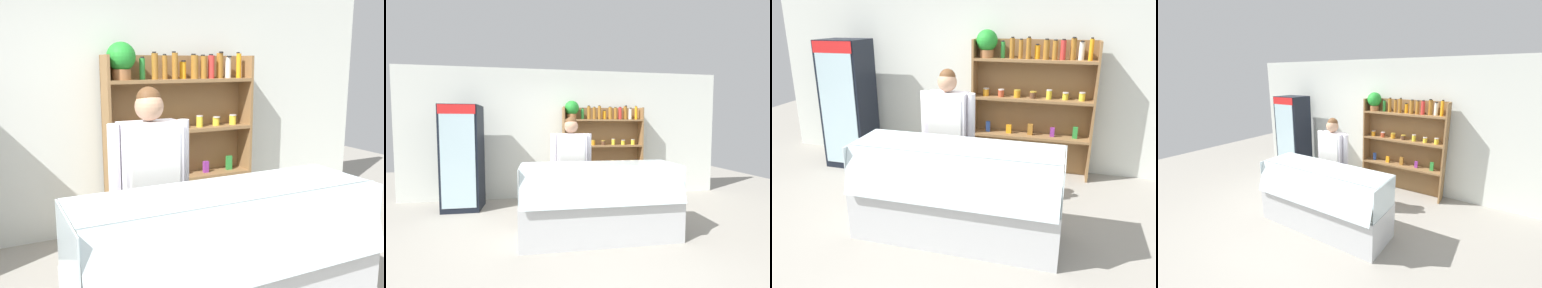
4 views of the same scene
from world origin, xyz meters
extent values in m
cube|color=silver|center=(0.00, 2.23, 1.35)|extent=(6.80, 0.10, 2.70)
cube|color=olive|center=(0.72, 2.09, 0.95)|extent=(1.68, 0.02, 1.91)
cube|color=olive|center=(-0.11, 1.95, 0.95)|extent=(0.03, 0.28, 1.91)
cube|color=olive|center=(1.54, 1.95, 0.95)|extent=(0.03, 0.28, 1.91)
cube|color=olive|center=(0.72, 1.95, 0.57)|extent=(1.62, 0.28, 0.04)
cube|color=olive|center=(0.72, 1.95, 1.11)|extent=(1.62, 0.28, 0.04)
cube|color=olive|center=(0.72, 1.95, 1.64)|extent=(1.62, 0.28, 0.04)
cylinder|color=#996038|center=(0.06, 1.95, 1.71)|extent=(0.19, 0.19, 0.11)
sphere|color=#238F2D|center=(0.06, 1.95, 1.89)|extent=(0.29, 0.29, 0.29)
cylinder|color=#2D8C38|center=(0.28, 1.96, 1.77)|extent=(0.06, 0.06, 0.22)
cylinder|color=black|center=(0.28, 1.95, 1.88)|extent=(0.04, 0.04, 0.02)
cylinder|color=#9E6623|center=(0.41, 1.93, 1.79)|extent=(0.07, 0.07, 0.27)
cylinder|color=black|center=(0.41, 1.95, 1.93)|extent=(0.04, 0.04, 0.02)
cylinder|color=#9E6623|center=(0.53, 1.94, 1.78)|extent=(0.06, 0.06, 0.25)
cylinder|color=black|center=(0.53, 1.95, 1.91)|extent=(0.04, 0.04, 0.02)
cylinder|color=#9E6623|center=(0.63, 1.92, 1.80)|extent=(0.06, 0.06, 0.27)
cylinder|color=black|center=(0.63, 1.95, 1.94)|extent=(0.04, 0.04, 0.02)
cylinder|color=orange|center=(0.75, 1.97, 1.75)|extent=(0.07, 0.07, 0.18)
cylinder|color=black|center=(0.75, 1.95, 1.85)|extent=(0.05, 0.05, 0.02)
cylinder|color=#9E6623|center=(0.87, 1.92, 1.78)|extent=(0.08, 0.08, 0.25)
cylinder|color=black|center=(0.87, 1.95, 1.92)|extent=(0.05, 0.05, 0.02)
cylinder|color=#9E6623|center=(0.98, 1.93, 1.78)|extent=(0.07, 0.07, 0.24)
cylinder|color=black|center=(0.98, 1.95, 1.91)|extent=(0.05, 0.05, 0.02)
cylinder|color=red|center=(1.08, 1.94, 1.78)|extent=(0.07, 0.07, 0.25)
cylinder|color=black|center=(1.08, 1.95, 1.92)|extent=(0.05, 0.05, 0.02)
cylinder|color=#9E6623|center=(1.21, 1.97, 1.80)|extent=(0.08, 0.08, 0.28)
cylinder|color=black|center=(1.21, 1.95, 1.94)|extent=(0.05, 0.05, 0.02)
cylinder|color=silver|center=(1.32, 1.98, 1.77)|extent=(0.07, 0.07, 0.23)
cylinder|color=black|center=(1.32, 1.95, 1.90)|extent=(0.05, 0.05, 0.02)
cylinder|color=orange|center=(1.43, 1.93, 1.80)|extent=(0.06, 0.06, 0.27)
cylinder|color=black|center=(1.43, 1.95, 1.94)|extent=(0.04, 0.04, 0.02)
cylinder|color=orange|center=(0.06, 1.93, 1.17)|extent=(0.09, 0.09, 0.10)
cylinder|color=silver|center=(0.06, 1.95, 1.23)|extent=(0.09, 0.09, 0.01)
cylinder|color=#BF4C2D|center=(0.28, 1.93, 1.17)|extent=(0.08, 0.08, 0.09)
cylinder|color=silver|center=(0.28, 1.95, 1.22)|extent=(0.08, 0.08, 0.01)
cylinder|color=orange|center=(0.51, 1.95, 1.17)|extent=(0.09, 0.09, 0.09)
cylinder|color=gold|center=(0.51, 1.95, 1.22)|extent=(0.09, 0.09, 0.01)
cylinder|color=brown|center=(0.73, 1.94, 1.17)|extent=(0.09, 0.09, 0.08)
cylinder|color=gold|center=(0.73, 1.95, 1.21)|extent=(0.09, 0.09, 0.01)
cylinder|color=yellow|center=(0.94, 1.95, 1.18)|extent=(0.07, 0.07, 0.12)
cylinder|color=silver|center=(0.94, 1.95, 1.25)|extent=(0.08, 0.08, 0.01)
cylinder|color=yellow|center=(1.16, 1.96, 1.17)|extent=(0.08, 0.08, 0.09)
cylinder|color=silver|center=(1.16, 1.95, 1.22)|extent=(0.08, 0.08, 0.01)
cylinder|color=yellow|center=(1.38, 1.95, 1.18)|extent=(0.08, 0.08, 0.10)
cylinder|color=silver|center=(1.38, 1.95, 1.23)|extent=(0.08, 0.08, 0.01)
cube|color=#3356B2|center=(0.10, 1.95, 0.67)|extent=(0.06, 0.04, 0.15)
cube|color=orange|center=(0.41, 1.95, 0.65)|extent=(0.08, 0.04, 0.12)
cube|color=#9E6623|center=(0.72, 1.95, 0.67)|extent=(0.08, 0.05, 0.16)
cube|color=purple|center=(1.02, 1.95, 0.66)|extent=(0.06, 0.04, 0.13)
cube|color=#2D8C38|center=(1.33, 1.95, 0.67)|extent=(0.07, 0.04, 0.16)
cube|color=white|center=(0.18, 0.06, 0.57)|extent=(2.05, 0.65, 0.03)
cube|color=silver|center=(0.18, -0.28, 0.78)|extent=(2.07, 0.16, 0.47)
cube|color=silver|center=(0.18, 0.11, 1.00)|extent=(2.07, 0.55, 0.01)
cube|color=silver|center=(-0.86, 0.06, 0.78)|extent=(0.01, 0.67, 0.45)
cube|color=silver|center=(1.23, 0.06, 0.78)|extent=(0.01, 0.67, 0.45)
cube|color=tan|center=(-0.67, 0.14, 0.61)|extent=(0.17, 0.13, 0.06)
cube|color=white|center=(-0.67, -0.07, 0.61)|extent=(0.05, 0.03, 0.02)
cube|color=tan|center=(-0.39, 0.14, 0.61)|extent=(0.16, 0.14, 0.06)
cube|color=white|center=(-0.39, -0.07, 0.61)|extent=(0.05, 0.03, 0.02)
cube|color=tan|center=(-0.10, 0.14, 0.61)|extent=(0.16, 0.13, 0.04)
cube|color=white|center=(-0.10, -0.07, 0.61)|extent=(0.05, 0.03, 0.02)
cube|color=tan|center=(0.18, 0.14, 0.61)|extent=(0.17, 0.14, 0.06)
cube|color=white|center=(0.18, -0.07, 0.61)|extent=(0.05, 0.03, 0.02)
cube|color=beige|center=(0.47, 0.14, 0.61)|extent=(0.16, 0.12, 0.04)
cube|color=white|center=(0.47, -0.07, 0.61)|extent=(0.05, 0.03, 0.02)
cube|color=tan|center=(0.75, 0.14, 0.61)|extent=(0.16, 0.12, 0.04)
cube|color=white|center=(0.75, -0.07, 0.61)|extent=(0.05, 0.03, 0.02)
cube|color=beige|center=(1.03, 0.14, 0.61)|extent=(0.16, 0.11, 0.05)
cube|color=white|center=(1.03, -0.07, 0.61)|extent=(0.05, 0.03, 0.02)
cylinder|color=#A35B4C|center=(-0.69, -0.05, 0.65)|extent=(0.20, 0.13, 0.13)
cylinder|color=#A35B4C|center=(-0.47, -0.05, 0.66)|extent=(0.19, 0.16, 0.16)
cylinder|color=white|center=(0.71, -0.03, 0.68)|extent=(0.07, 0.07, 0.19)
cylinder|color=white|center=(0.81, -0.03, 0.70)|extent=(0.07, 0.07, 0.23)
cylinder|color=#2D2D38|center=(-0.21, 0.71, 0.38)|extent=(0.13, 0.13, 0.77)
cylinder|color=#2D2D38|center=(-0.01, 0.71, 0.38)|extent=(0.13, 0.13, 0.77)
cube|color=white|center=(-0.11, 0.71, 1.08)|extent=(0.46, 0.24, 0.63)
cube|color=white|center=(-0.11, 0.59, 0.74)|extent=(0.38, 0.01, 1.18)
cylinder|color=white|center=(-0.39, 0.71, 1.11)|extent=(0.09, 0.09, 0.57)
cylinder|color=white|center=(0.16, 0.71, 1.11)|extent=(0.09, 0.09, 0.57)
sphere|color=tan|center=(-0.11, 0.71, 1.51)|extent=(0.22, 0.22, 0.22)
sphere|color=brown|center=(-0.11, 0.72, 1.57)|extent=(0.18, 0.18, 0.18)
camera|label=1|loc=(-1.22, -2.26, 1.83)|focal=40.00mm
camera|label=2|loc=(-0.63, -3.27, 1.50)|focal=24.00mm
camera|label=3|loc=(1.19, -3.24, 2.22)|focal=35.00mm
camera|label=4|loc=(2.51, -2.82, 2.37)|focal=24.00mm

